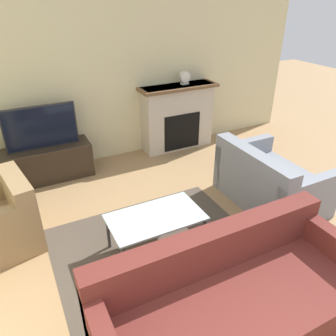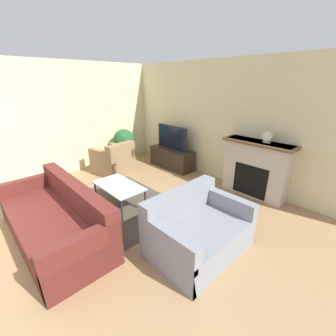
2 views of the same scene
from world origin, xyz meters
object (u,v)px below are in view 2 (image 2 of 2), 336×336
(tv, at_px, (172,138))
(coffee_table, at_px, (119,187))
(couch_sectional, at_px, (57,221))
(potted_plant, at_px, (124,142))
(couch_loveseat, at_px, (197,231))
(armchair_by_window, at_px, (114,162))
(mantel_clock, at_px, (267,137))

(tv, distance_m, coffee_table, 2.35)
(couch_sectional, bearing_deg, coffee_table, 97.13)
(potted_plant, bearing_deg, couch_loveseat, -18.80)
(armchair_by_window, height_order, coffee_table, armchair_by_window)
(tv, relative_size, potted_plant, 1.03)
(potted_plant, relative_size, mantel_clock, 4.43)
(tv, height_order, armchair_by_window, tv)
(couch_loveseat, xyz_separation_m, coffee_table, (-1.75, -0.16, 0.10))
(couch_sectional, xyz_separation_m, potted_plant, (-2.10, 2.59, 0.36))
(couch_sectional, bearing_deg, potted_plant, 129.06)
(couch_sectional, height_order, couch_loveseat, same)
(mantel_clock, bearing_deg, armchair_by_window, -155.07)
(tv, height_order, potted_plant, tv)
(potted_plant, bearing_deg, tv, 32.66)
(armchair_by_window, bearing_deg, potted_plant, -156.39)
(potted_plant, distance_m, mantel_clock, 3.75)
(coffee_table, bearing_deg, tv, 110.27)
(mantel_clock, bearing_deg, coffee_table, -125.49)
(couch_sectional, relative_size, potted_plant, 2.31)
(coffee_table, bearing_deg, couch_sectional, -82.87)
(couch_loveseat, height_order, armchair_by_window, same)
(couch_sectional, distance_m, potted_plant, 3.36)
(armchair_by_window, bearing_deg, couch_loveseat, 69.01)
(coffee_table, distance_m, potted_plant, 2.43)
(couch_loveseat, bearing_deg, potted_plant, 71.20)
(armchair_by_window, bearing_deg, tv, 140.91)
(couch_sectional, distance_m, couch_loveseat, 2.08)
(couch_loveseat, distance_m, coffee_table, 1.76)
(tv, xyz_separation_m, couch_sectional, (0.94, -3.34, -0.55))
(couch_loveseat, distance_m, potted_plant, 3.93)
(couch_sectional, bearing_deg, couch_loveseat, 39.74)
(tv, height_order, couch_loveseat, tv)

